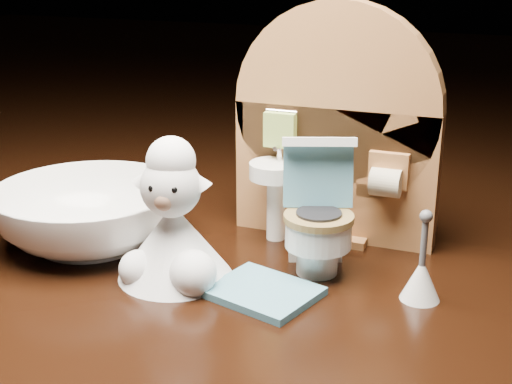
# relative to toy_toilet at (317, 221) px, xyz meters

# --- Properties ---
(backdrop_panel) EXTENTS (0.13, 0.05, 0.15)m
(backdrop_panel) POSITION_rel_toy_toilet_xyz_m (-0.01, 0.05, 0.04)
(backdrop_panel) COLOR #9D6436
(backdrop_panel) RESTS_ON ground
(toy_toilet) EXTENTS (0.05, 0.05, 0.08)m
(toy_toilet) POSITION_rel_toy_toilet_xyz_m (0.00, 0.00, 0.00)
(toy_toilet) COLOR white
(toy_toilet) RESTS_ON ground
(bath_mat) EXTENTS (0.06, 0.06, 0.00)m
(bath_mat) POSITION_rel_toy_toilet_xyz_m (-0.02, -0.05, -0.03)
(bath_mat) COLOR teal
(bath_mat) RESTS_ON ground
(toilet_brush) EXTENTS (0.02, 0.02, 0.05)m
(toilet_brush) POSITION_rel_toy_toilet_xyz_m (0.06, -0.02, -0.02)
(toilet_brush) COLOR white
(toilet_brush) RESTS_ON ground
(plush_lamb) EXTENTS (0.07, 0.07, 0.08)m
(plush_lamb) POSITION_rel_toy_toilet_xyz_m (-0.07, -0.04, 0.00)
(plush_lamb) COLOR white
(plush_lamb) RESTS_ON ground
(ceramic_bowl) EXTENTS (0.13, 0.13, 0.04)m
(ceramic_bowl) POSITION_rel_toy_toilet_xyz_m (-0.14, -0.02, -0.01)
(ceramic_bowl) COLOR white
(ceramic_bowl) RESTS_ON ground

